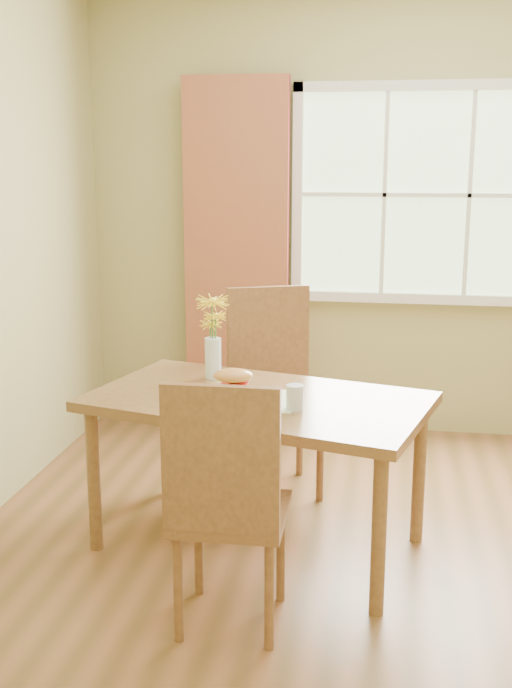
{
  "coord_description": "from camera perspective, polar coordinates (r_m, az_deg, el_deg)",
  "views": [
    {
      "loc": [
        -0.21,
        -3.15,
        1.72
      ],
      "look_at": [
        -0.75,
        0.13,
        0.95
      ],
      "focal_mm": 42.0,
      "sensor_mm": 36.0,
      "label": 1
    }
  ],
  "objects": [
    {
      "name": "water_glass",
      "position": [
        3.32,
        2.76,
        -3.87
      ],
      "size": [
        0.07,
        0.07,
        0.11
      ],
      "color": "silver",
      "rests_on": "dining_table"
    },
    {
      "name": "flower_vase",
      "position": [
        3.76,
        -3.08,
        1.09
      ],
      "size": [
        0.16,
        0.16,
        0.4
      ],
      "color": "silver",
      "rests_on": "dining_table"
    },
    {
      "name": "window",
      "position": [
        5.03,
        11.99,
        10.29
      ],
      "size": [
        1.62,
        0.06,
        1.32
      ],
      "color": "#BCE0A9",
      "rests_on": "room"
    },
    {
      "name": "chair_far",
      "position": [
        4.22,
        1.2,
        -2.56
      ],
      "size": [
        0.58,
        0.58,
        1.06
      ],
      "rotation": [
        0.0,
        0.0,
        0.4
      ],
      "color": "brown",
      "rests_on": "room"
    },
    {
      "name": "curtain_left",
      "position": [
        5.05,
        -1.39,
        6.03
      ],
      "size": [
        0.65,
        0.08,
        2.2
      ],
      "primitive_type": "cube",
      "color": "maroon",
      "rests_on": "room"
    },
    {
      "name": "room",
      "position": [
        3.18,
        13.23,
        6.02
      ],
      "size": [
        4.24,
        3.84,
        2.74
      ],
      "color": "brown",
      "rests_on": "ground"
    },
    {
      "name": "chair_near",
      "position": [
        2.92,
        -2.09,
        -10.8
      ],
      "size": [
        0.41,
        0.41,
        0.98
      ],
      "rotation": [
        0.0,
        0.0,
        0.01
      ],
      "color": "brown",
      "rests_on": "room"
    },
    {
      "name": "placemat",
      "position": [
        3.46,
        -1.07,
        -3.99
      ],
      "size": [
        0.47,
        0.36,
        0.01
      ],
      "primitive_type": "cube",
      "rotation": [
        0.0,
        0.0,
        0.06
      ],
      "color": "silver",
      "rests_on": "dining_table"
    },
    {
      "name": "dining_table",
      "position": [
        3.54,
        0.15,
        -4.88
      ],
      "size": [
        1.6,
        1.15,
        0.7
      ],
      "rotation": [
        0.0,
        0.0,
        -0.26
      ],
      "color": "brown",
      "rests_on": "room"
    },
    {
      "name": "plate",
      "position": [
        3.45,
        -1.85,
        -3.87
      ],
      "size": [
        0.33,
        0.33,
        0.01
      ],
      "primitive_type": "cube",
      "rotation": [
        0.0,
        0.0,
        -0.51
      ],
      "color": "#ADC130",
      "rests_on": "placemat"
    },
    {
      "name": "croissant_sandwich",
      "position": [
        3.42,
        -1.65,
        -2.84
      ],
      "size": [
        0.19,
        0.15,
        0.13
      ],
      "rotation": [
        0.0,
        0.0,
        0.21
      ],
      "color": "gold",
      "rests_on": "plate"
    }
  ]
}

